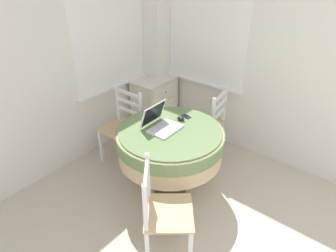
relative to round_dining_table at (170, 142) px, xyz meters
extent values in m
cube|color=white|center=(-0.89, 1.29, 0.66)|extent=(4.26, 0.06, 2.55)
cube|color=white|center=(0.41, 1.25, 0.87)|extent=(1.10, 0.01, 1.42)
cube|color=white|center=(0.41, 1.22, 0.15)|extent=(1.18, 0.07, 0.02)
cube|color=white|center=(1.24, 0.43, 0.87)|extent=(0.01, 1.10, 1.42)
cube|color=white|center=(1.21, 0.43, 0.15)|extent=(0.07, 1.18, 0.02)
cube|color=white|center=(1.10, 1.12, 0.66)|extent=(0.28, 0.28, 2.55)
cylinder|color=#4C3D2D|center=(0.00, 0.00, -0.60)|extent=(0.36, 0.36, 0.03)
cylinder|color=#4C3D2D|center=(0.00, 0.00, -0.23)|extent=(0.11, 0.11, 0.71)
cylinder|color=#CCB284|center=(0.00, 0.00, -0.02)|extent=(1.05, 1.05, 0.30)
cylinder|color=#6B8451|center=(0.00, 0.00, 0.06)|extent=(1.08, 1.08, 0.13)
cylinder|color=#6B8451|center=(0.00, 0.00, 0.14)|extent=(1.02, 1.02, 0.02)
cube|color=white|center=(-0.02, 0.04, 0.15)|extent=(0.33, 0.24, 0.02)
cube|color=silver|center=(-0.02, 0.06, 0.16)|extent=(0.29, 0.14, 0.00)
cube|color=white|center=(-0.03, 0.20, 0.27)|extent=(0.32, 0.09, 0.22)
cube|color=black|center=(-0.03, 0.19, 0.27)|extent=(0.29, 0.07, 0.19)
ellipsoid|color=black|center=(0.22, 0.04, 0.17)|extent=(0.05, 0.08, 0.04)
cube|color=#2D2D33|center=(0.32, 0.04, 0.15)|extent=(0.08, 0.12, 0.01)
cube|color=black|center=(0.32, 0.04, 0.16)|extent=(0.06, 0.08, 0.00)
cube|color=tan|center=(0.04, 0.78, -0.16)|extent=(0.41, 0.43, 0.02)
cube|color=white|center=(-0.14, 0.96, -0.39)|extent=(0.04, 0.04, 0.45)
cube|color=white|center=(-0.13, 0.59, -0.39)|extent=(0.04, 0.04, 0.45)
cube|color=white|center=(0.20, 0.97, -0.39)|extent=(0.04, 0.04, 0.45)
cube|color=white|center=(0.21, 0.61, -0.39)|extent=(0.04, 0.04, 0.45)
cube|color=white|center=(0.20, 0.97, 0.07)|extent=(0.03, 0.03, 0.44)
cube|color=white|center=(0.21, 0.61, 0.07)|extent=(0.03, 0.03, 0.44)
cube|color=white|center=(0.21, 0.79, 0.24)|extent=(0.04, 0.37, 0.04)
cube|color=white|center=(0.21, 0.79, 0.13)|extent=(0.04, 0.37, 0.04)
cube|color=white|center=(0.21, 0.79, 0.01)|extent=(0.04, 0.37, 0.04)
cube|color=tan|center=(0.78, 0.09, -0.16)|extent=(0.48, 0.45, 0.02)
cube|color=white|center=(0.93, 0.28, -0.39)|extent=(0.04, 0.04, 0.45)
cube|color=white|center=(0.57, 0.22, -0.39)|extent=(0.04, 0.04, 0.45)
cube|color=white|center=(0.99, -0.05, -0.39)|extent=(0.04, 0.04, 0.45)
cube|color=white|center=(0.63, -0.11, -0.39)|extent=(0.04, 0.04, 0.45)
cube|color=white|center=(0.99, -0.05, 0.07)|extent=(0.04, 0.04, 0.44)
cube|color=white|center=(0.63, -0.11, 0.07)|extent=(0.04, 0.04, 0.44)
cube|color=white|center=(0.81, -0.08, 0.24)|extent=(0.36, 0.08, 0.04)
cube|color=white|center=(0.81, -0.08, 0.13)|extent=(0.36, 0.08, 0.04)
cube|color=white|center=(0.81, -0.08, 0.01)|extent=(0.36, 0.08, 0.04)
cube|color=tan|center=(-0.62, -0.48, -0.16)|extent=(0.57, 0.57, 0.02)
cube|color=white|center=(-0.65, -0.73, -0.39)|extent=(0.05, 0.05, 0.45)
cube|color=white|center=(-0.37, -0.50, -0.39)|extent=(0.05, 0.05, 0.45)
cube|color=white|center=(-0.87, -0.47, -0.39)|extent=(0.05, 0.05, 0.45)
cube|color=white|center=(-0.58, -0.23, -0.39)|extent=(0.05, 0.05, 0.45)
cube|color=white|center=(-0.87, -0.47, 0.07)|extent=(0.05, 0.05, 0.44)
cube|color=white|center=(-0.58, -0.23, 0.07)|extent=(0.05, 0.05, 0.44)
cube|color=white|center=(-0.73, -0.35, 0.24)|extent=(0.30, 0.25, 0.04)
cube|color=white|center=(-0.73, -0.35, 0.13)|extent=(0.30, 0.25, 0.04)
cube|color=white|center=(-0.73, -0.35, 0.01)|extent=(0.30, 0.25, 0.04)
cube|color=silver|center=(0.92, 1.02, -0.24)|extent=(0.57, 0.40, 0.75)
cube|color=silver|center=(0.92, 1.02, 0.14)|extent=(0.60, 0.42, 0.02)
cube|color=white|center=(0.92, 0.81, 0.00)|extent=(0.50, 0.01, 0.21)
sphere|color=olive|center=(0.92, 0.81, 0.00)|extent=(0.02, 0.02, 0.02)
cube|color=white|center=(0.92, 0.81, -0.24)|extent=(0.50, 0.01, 0.21)
sphere|color=olive|center=(0.92, 0.81, -0.24)|extent=(0.02, 0.02, 0.02)
cube|color=white|center=(0.92, 0.81, -0.49)|extent=(0.50, 0.01, 0.21)
sphere|color=olive|center=(0.92, 0.81, -0.49)|extent=(0.02, 0.02, 0.02)
camera|label=1|loc=(-1.96, -1.56, 1.67)|focal=32.00mm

